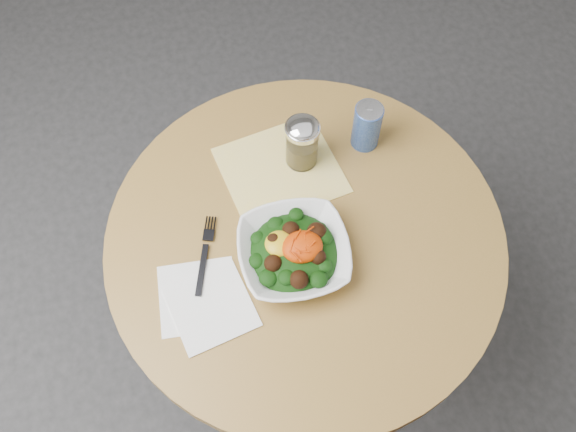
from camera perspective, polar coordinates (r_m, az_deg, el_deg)
The scene contains 8 objects.
ground at distance 2.13m, azimuth 1.06°, elevation -10.82°, with size 6.00×6.00×0.00m, color #2C2C2F.
table at distance 1.62m, azimuth 1.38°, elevation -4.92°, with size 0.90×0.90×0.75m.
cloth_napkin at distance 1.52m, azimuth -0.66°, elevation 4.09°, with size 0.26×0.24×0.00m, color #E2BA0B.
paper_napkins at distance 1.38m, azimuth -7.42°, elevation -7.57°, with size 0.21×0.22×0.00m.
salad_bowl at distance 1.38m, azimuth 0.53°, elevation -3.24°, with size 0.26×0.26×0.09m.
fork at distance 1.42m, azimuth -7.37°, elevation -3.22°, with size 0.09×0.19×0.00m.
spice_shaker at distance 1.48m, azimuth 1.25°, elevation 6.54°, with size 0.08×0.08×0.14m.
beverage_can at distance 1.53m, azimuth 7.02°, elevation 7.97°, with size 0.07×0.07×0.13m.
Camera 1 is at (-0.21, -0.61, 2.03)m, focal length 40.00 mm.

